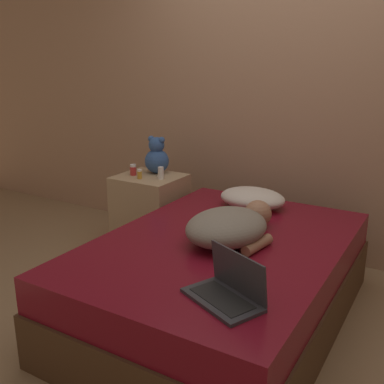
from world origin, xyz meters
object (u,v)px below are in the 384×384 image
(pillow, at_px, (252,198))
(bottle_white, at_px, (161,173))
(person_lying, at_px, (231,226))
(bottle_red, at_px, (133,170))
(laptop, at_px, (228,289))
(bottle_amber, at_px, (140,174))
(teddy_bear, at_px, (157,157))

(pillow, relative_size, bottle_white, 4.88)
(person_lying, xyz_separation_m, bottle_red, (-1.14, 0.57, 0.07))
(bottle_red, bearing_deg, laptop, -39.42)
(bottle_red, bearing_deg, bottle_amber, -29.36)
(pillow, bearing_deg, bottle_white, -175.84)
(laptop, xyz_separation_m, teddy_bear, (-1.29, 1.32, 0.20))
(pillow, distance_m, bottle_amber, 0.90)
(laptop, relative_size, teddy_bear, 1.35)
(teddy_bear, xyz_separation_m, bottle_red, (-0.12, -0.16, -0.09))
(bottle_red, distance_m, bottle_white, 0.26)
(bottle_red, relative_size, bottle_white, 0.91)
(pillow, xyz_separation_m, teddy_bear, (-0.88, 0.09, 0.18))
(bottle_white, bearing_deg, person_lying, -33.54)
(person_lying, xyz_separation_m, bottle_amber, (-1.03, 0.51, 0.06))
(teddy_bear, bearing_deg, bottle_red, -127.38)
(person_lying, bearing_deg, bottle_red, 162.17)
(pillow, bearing_deg, laptop, -71.16)
(laptop, distance_m, bottle_amber, 1.71)
(bottle_red, bearing_deg, person_lying, -26.68)
(laptop, bearing_deg, teddy_bear, 158.61)
(pillow, distance_m, person_lying, 0.65)
(laptop, bearing_deg, pillow, 133.00)
(person_lying, height_order, teddy_bear, teddy_bear)
(person_lying, height_order, bottle_red, bottle_red)
(laptop, bearing_deg, bottle_amber, 164.00)
(person_lying, bearing_deg, bottle_white, 155.31)
(pillow, xyz_separation_m, bottle_amber, (-0.89, -0.13, 0.09))
(laptop, bearing_deg, person_lying, 139.33)
(pillow, distance_m, laptop, 1.30)
(person_lying, relative_size, bottle_white, 7.41)
(teddy_bear, relative_size, bottle_red, 3.45)
(person_lying, distance_m, laptop, 0.65)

